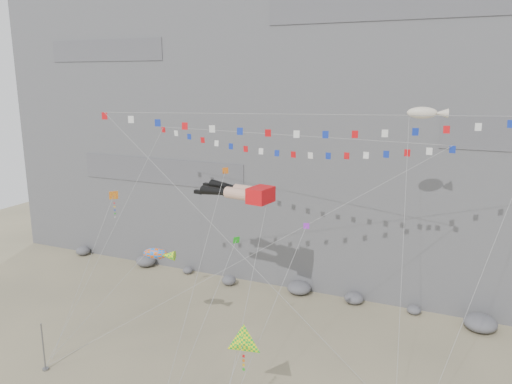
% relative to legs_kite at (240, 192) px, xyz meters
% --- Properties ---
extents(ground, '(120.00, 120.00, 0.00)m').
position_rel_legs_kite_xyz_m(ground, '(2.38, -7.37, -13.12)').
color(ground, '#9C8F6B').
rests_on(ground, ground).
extents(cliff, '(80.00, 28.00, 50.00)m').
position_rel_legs_kite_xyz_m(cliff, '(2.38, 24.63, 11.88)').
color(cliff, slate).
rests_on(cliff, ground).
extents(talus_boulders, '(60.00, 3.00, 1.20)m').
position_rel_legs_kite_xyz_m(talus_boulders, '(2.38, 9.63, -12.52)').
color(talus_boulders, slate).
rests_on(talus_boulders, ground).
extents(anchor_pole_left, '(0.12, 0.12, 4.06)m').
position_rel_legs_kite_xyz_m(anchor_pole_left, '(-11.58, -12.30, -11.09)').
color(anchor_pole_left, slate).
rests_on(anchor_pole_left, ground).
extents(legs_kite, '(10.30, 17.47, 20.51)m').
position_rel_legs_kite_xyz_m(legs_kite, '(0.00, 0.00, 0.00)').
color(legs_kite, red).
rests_on(legs_kite, ground).
extents(flag_banner_upper, '(28.84, 16.35, 27.57)m').
position_rel_legs_kite_xyz_m(flag_banner_upper, '(3.15, 2.48, 4.86)').
color(flag_banner_upper, red).
rests_on(flag_banner_upper, ground).
extents(flag_banner_lower, '(30.89, 10.11, 23.10)m').
position_rel_legs_kite_xyz_m(flag_banner_lower, '(7.17, -2.84, 7.10)').
color(flag_banner_lower, red).
rests_on(flag_banner_lower, ground).
extents(harlequin_kite, '(3.05, 7.37, 14.50)m').
position_rel_legs_kite_xyz_m(harlequin_kite, '(-10.13, -4.54, -0.33)').
color(harlequin_kite, red).
rests_on(harlequin_kite, ground).
extents(fish_windsock, '(8.68, 6.87, 12.19)m').
position_rel_legs_kite_xyz_m(fish_windsock, '(-5.65, -5.04, -4.82)').
color(fish_windsock, '#EE590C').
rests_on(fish_windsock, ground).
extents(delta_kite, '(2.68, 4.71, 7.60)m').
position_rel_legs_kite_xyz_m(delta_kite, '(5.37, -11.05, -7.52)').
color(delta_kite, '#FFF80D').
rests_on(delta_kite, ground).
extents(blimp_windsock, '(3.65, 11.95, 22.97)m').
position_rel_legs_kite_xyz_m(blimp_windsock, '(14.42, 2.53, 7.04)').
color(blimp_windsock, beige).
rests_on(blimp_windsock, ground).
extents(small_kite_a, '(2.37, 14.55, 20.39)m').
position_rel_legs_kite_xyz_m(small_kite_a, '(-1.45, -0.20, 1.52)').
color(small_kite_a, orange).
rests_on(small_kite_a, ground).
extents(small_kite_b, '(3.03, 10.28, 15.61)m').
position_rel_legs_kite_xyz_m(small_kite_b, '(7.23, -4.09, -1.44)').
color(small_kite_b, purple).
rests_on(small_kite_b, ground).
extents(small_kite_c, '(1.46, 11.09, 14.73)m').
position_rel_legs_kite_xyz_m(small_kite_c, '(1.89, -4.97, -2.81)').
color(small_kite_c, '#1AA719').
rests_on(small_kite_c, ground).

